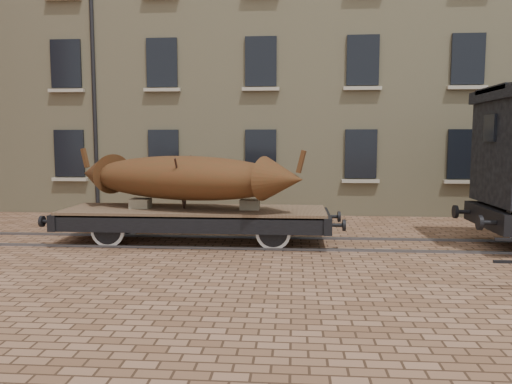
{
  "coord_description": "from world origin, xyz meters",
  "views": [
    {
      "loc": [
        -1.32,
        -12.71,
        2.69
      ],
      "look_at": [
        -2.33,
        0.5,
        1.3
      ],
      "focal_mm": 35.0,
      "sensor_mm": 36.0,
      "label": 1
    }
  ],
  "objects": [
    {
      "name": "ground",
      "position": [
        0.0,
        0.0,
        0.0
      ],
      "size": [
        90.0,
        90.0,
        0.0
      ],
      "primitive_type": "plane",
      "color": "brown"
    },
    {
      "name": "warehouse_cream",
      "position": [
        3.0,
        9.99,
        7.0
      ],
      "size": [
        40.0,
        10.19,
        14.0
      ],
      "color": "tan",
      "rests_on": "ground"
    },
    {
      "name": "iron_boat",
      "position": [
        -4.17,
        0.0,
        1.71
      ],
      "size": [
        6.45,
        3.38,
        1.57
      ],
      "color": "#4C2613",
      "rests_on": "flatcar_wagon"
    },
    {
      "name": "rail_track",
      "position": [
        0.0,
        0.0,
        0.03
      ],
      "size": [
        30.0,
        1.52,
        0.06
      ],
      "color": "#59595E",
      "rests_on": "ground"
    },
    {
      "name": "flatcar_wagon",
      "position": [
        -3.89,
        0.0,
        0.72
      ],
      "size": [
        7.65,
        2.08,
        1.15
      ],
      "color": "brown",
      "rests_on": "ground"
    }
  ]
}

